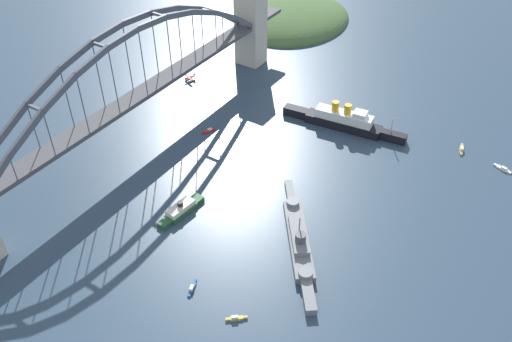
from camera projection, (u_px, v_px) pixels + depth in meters
ground_plane at (147, 137)px, 329.27m from camera, size 1400.00×1400.00×0.00m
harbor_arch_bridge at (141, 95)px, 310.54m from camera, size 295.41×18.35×73.29m
headland_west_shore at (293, 20)px, 464.68m from camera, size 110.84×90.61×29.76m
ocean_liner at (343, 121)px, 333.95m from camera, size 15.66×79.40×17.13m
naval_cruiser at (299, 239)px, 258.64m from camera, size 71.24×54.78×16.36m
harbor_ferry_steamer at (181, 210)px, 275.62m from camera, size 29.42×8.85×7.60m
seaplane_taxiing_near_bridge at (190, 78)px, 381.63m from camera, size 8.47×9.42×4.74m
small_boat_0 at (209, 131)px, 333.23m from camera, size 8.69×5.12×2.10m
small_boat_3 at (236, 318)px, 226.14m from camera, size 6.94×7.83×2.13m
small_boat_4 at (192, 288)px, 238.48m from camera, size 9.72×4.41×2.18m
small_boat_5 at (462, 149)px, 318.01m from camera, size 11.29×3.88×2.50m
small_boat_6 at (503, 169)px, 304.20m from camera, size 4.77×10.74×1.85m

